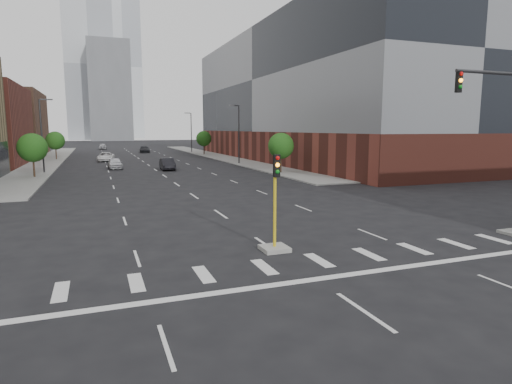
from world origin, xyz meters
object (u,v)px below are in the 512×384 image
car_near_left (115,163)px  car_deep_right (145,149)px  car_mid_right (167,164)px  median_traffic_signal (275,230)px  car_far_left (106,157)px  car_distant (103,146)px

car_near_left → car_deep_right: (8.14, 39.17, -0.01)m
car_mid_right → car_deep_right: 43.29m
median_traffic_signal → car_far_left: (-5.84, 59.51, -0.22)m
median_traffic_signal → car_deep_right: median_traffic_signal is taller
car_deep_right → car_distant: car_distant is taller
car_near_left → car_distant: 58.43m
median_traffic_signal → car_deep_right: size_ratio=0.84×
car_deep_right → car_near_left: bearing=-98.0°
car_far_left → car_distant: size_ratio=1.15×
median_traffic_signal → car_distant: size_ratio=0.93×
car_mid_right → car_deep_right: car_mid_right is taller
median_traffic_signal → car_near_left: size_ratio=0.97×
car_near_left → car_far_left: car_near_left is taller
median_traffic_signal → car_far_left: size_ratio=0.81×
car_near_left → median_traffic_signal: bearing=-85.8°
car_near_left → car_deep_right: car_near_left is taller
car_mid_right → car_far_left: size_ratio=0.88×
car_far_left → car_mid_right: bearing=-62.6°
median_traffic_signal → car_mid_right: (1.50, 40.37, -0.19)m
median_traffic_signal → car_near_left: 44.74m
car_deep_right → car_distant: bearing=118.0°
median_traffic_signal → car_distant: (-5.57, 102.89, -0.17)m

